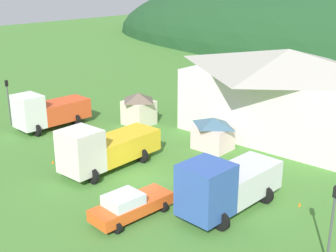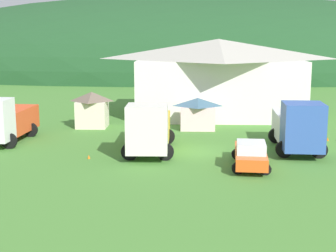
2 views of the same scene
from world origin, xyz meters
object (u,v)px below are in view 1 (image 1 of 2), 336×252
at_px(service_pickup_orange, 130,205).
at_px(traffic_cone_near_pickup, 299,206).
at_px(play_shed_pink, 213,133).
at_px(heavy_rig_striped, 104,148).
at_px(box_truck_blue, 226,185).
at_px(play_shed_cream, 139,108).
at_px(heavy_rig_white, 48,111).
at_px(depot_building, 286,90).
at_px(traffic_cone_mid_row, 53,163).
at_px(traffic_light_east, 333,217).
at_px(traffic_light_west, 8,98).

bearing_deg(service_pickup_orange, traffic_cone_near_pickup, 144.02).
distance_m(play_shed_pink, heavy_rig_striped, 9.27).
bearing_deg(box_truck_blue, traffic_cone_near_pickup, 142.26).
bearing_deg(box_truck_blue, play_shed_pink, -136.95).
distance_m(play_shed_cream, heavy_rig_white, 8.38).
distance_m(heavy_rig_white, box_truck_blue, 21.21).
bearing_deg(heavy_rig_white, play_shed_pink, 115.28).
bearing_deg(depot_building, traffic_cone_mid_row, -117.36).
height_order(traffic_cone_near_pickup, traffic_cone_mid_row, traffic_cone_near_pickup).
bearing_deg(service_pickup_orange, depot_building, -172.82).
bearing_deg(traffic_cone_mid_row, traffic_cone_near_pickup, 19.74).
height_order(box_truck_blue, service_pickup_orange, box_truck_blue).
bearing_deg(traffic_cone_mid_row, traffic_light_east, 4.55).
xyz_separation_m(play_shed_pink, traffic_light_east, (13.38, -8.82, 1.18)).
bearing_deg(depot_building, box_truck_blue, -74.13).
bearing_deg(traffic_light_west, traffic_cone_mid_row, -14.77).
bearing_deg(service_pickup_orange, traffic_cone_mid_row, -94.70).
distance_m(depot_building, heavy_rig_striped, 17.47).
height_order(depot_building, traffic_cone_near_pickup, depot_building).
xyz_separation_m(depot_building, traffic_cone_mid_row, (-9.45, -18.26, -3.86)).
height_order(traffic_light_west, traffic_light_east, traffic_light_west).
relative_size(traffic_light_west, traffic_cone_mid_row, 8.30).
xyz_separation_m(heavy_rig_white, traffic_light_west, (-3.54, -1.81, 0.94)).
bearing_deg(heavy_rig_white, depot_building, 132.67).
height_order(depot_building, heavy_rig_striped, depot_building).
relative_size(heavy_rig_white, traffic_light_east, 1.68).
xyz_separation_m(play_shed_pink, traffic_cone_mid_row, (-7.28, -10.46, -1.38)).
xyz_separation_m(service_pickup_orange, traffic_cone_near_pickup, (6.83, 7.86, -0.83)).
xyz_separation_m(box_truck_blue, traffic_cone_near_pickup, (3.11, 3.60, -1.78)).
xyz_separation_m(heavy_rig_white, box_truck_blue, (21.11, -2.12, 0.08)).
height_order(depot_building, service_pickup_orange, depot_building).
height_order(play_shed_cream, traffic_light_east, traffic_light_east).
bearing_deg(heavy_rig_striped, heavy_rig_white, -104.68).
xyz_separation_m(play_shed_cream, traffic_cone_near_pickup, (18.84, -4.95, -1.58)).
relative_size(play_shed_cream, traffic_light_west, 0.71).
relative_size(depot_building, play_shed_cream, 5.43).
xyz_separation_m(play_shed_cream, service_pickup_orange, (12.01, -12.82, -0.76)).
xyz_separation_m(box_truck_blue, traffic_light_west, (-24.64, 0.31, 0.86)).
bearing_deg(traffic_light_east, heavy_rig_striped, 179.24).
bearing_deg(heavy_rig_white, traffic_cone_near_pickup, 96.83).
bearing_deg(play_shed_cream, play_shed_pink, -3.83).
bearing_deg(play_shed_cream, service_pickup_orange, -46.86).
distance_m(box_truck_blue, traffic_light_east, 6.83).
distance_m(depot_building, traffic_cone_near_pickup, 14.83).
distance_m(traffic_light_west, traffic_light_east, 31.40).
distance_m(play_shed_cream, heavy_rig_striped, 10.78).
relative_size(play_shed_cream, box_truck_blue, 0.41).
relative_size(heavy_rig_white, heavy_rig_striped, 0.87).
bearing_deg(traffic_light_east, traffic_light_west, 177.84).
bearing_deg(depot_building, traffic_cone_near_pickup, -58.00).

